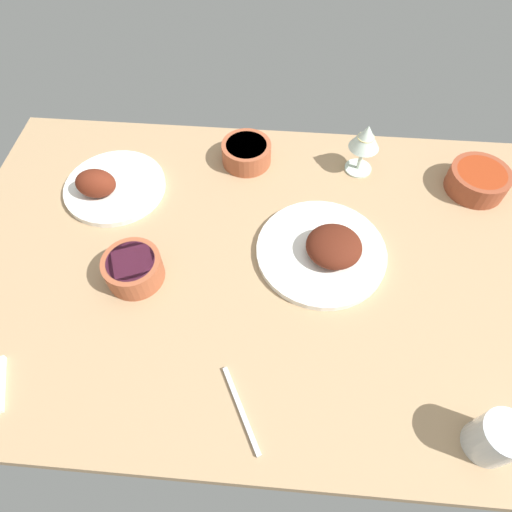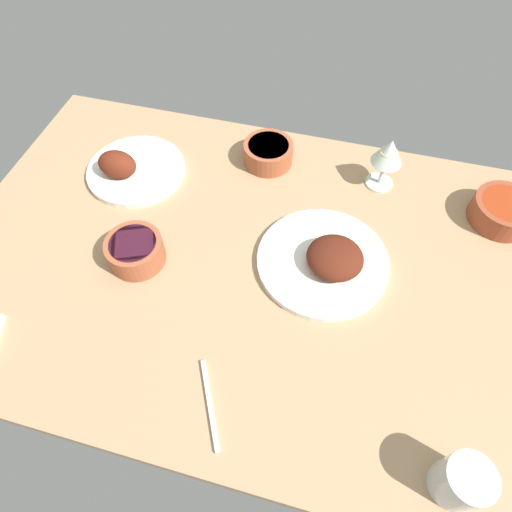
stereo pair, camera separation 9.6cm
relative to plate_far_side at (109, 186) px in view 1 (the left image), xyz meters
The scene contains 9 objects.
dining_table 42.64cm from the plate_far_side, 25.34° to the right, with size 140.00×90.00×4.00cm, color tan.
plate_far_side is the anchor object (origin of this frame).
plate_near_viewer 55.97cm from the plate_far_side, 15.84° to the right, with size 29.44×29.44×7.23cm.
bowl_onions 27.47cm from the plate_far_side, 62.96° to the right, with size 12.55×12.55×6.20cm.
bowl_sauce 92.10cm from the plate_far_side, ahead, with size 14.66×14.66×5.84cm.
bowl_cream 35.98cm from the plate_far_side, 22.57° to the left, with size 12.92×12.92×5.72cm.
wine_glass 64.64cm from the plate_far_side, 11.92° to the left, with size 7.60×7.60×14.00cm.
water_tumbler 97.29cm from the plate_far_side, 33.31° to the right, with size 7.94×7.94×9.44cm, color silver.
fork_loose 63.97cm from the plate_far_side, 53.13° to the right, with size 16.93×0.90×0.80cm, color silver.
Camera 1 is at (4.46, -54.03, 84.99)cm, focal length 30.29 mm.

